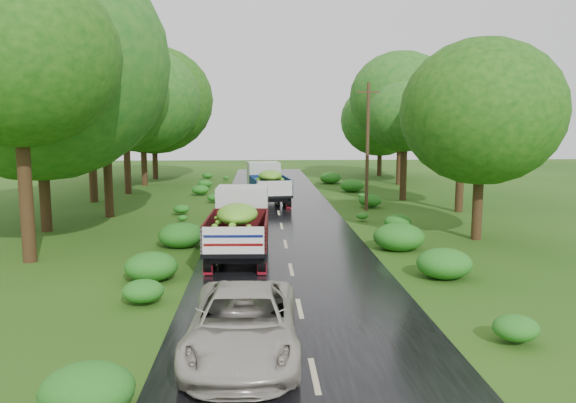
{
  "coord_description": "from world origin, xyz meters",
  "views": [
    {
      "loc": [
        -1.05,
        -14.33,
        4.92
      ],
      "look_at": [
        0.13,
        8.48,
        1.7
      ],
      "focal_mm": 35.0,
      "sensor_mm": 36.0,
      "label": 1
    }
  ],
  "objects": [
    {
      "name": "truck_far",
      "position": [
        -0.56,
        19.84,
        1.36
      ],
      "size": [
        2.72,
        5.94,
        2.41
      ],
      "rotation": [
        0.0,
        0.0,
        0.13
      ],
      "color": "black",
      "rests_on": "ground"
    },
    {
      "name": "road_lines",
      "position": [
        0.0,
        6.0,
        0.02
      ],
      "size": [
        0.12,
        69.6,
        0.0
      ],
      "color": "#BFB78C",
      "rests_on": "road"
    },
    {
      "name": "trees_right",
      "position": [
        9.43,
        24.03,
        5.72
      ],
      "size": [
        5.84,
        32.33,
        8.62
      ],
      "color": "black",
      "rests_on": "ground"
    },
    {
      "name": "road",
      "position": [
        0.0,
        5.0,
        0.01
      ],
      "size": [
        6.5,
        80.0,
        0.02
      ],
      "primitive_type": "cube",
      "color": "black",
      "rests_on": "ground"
    },
    {
      "name": "shrubs",
      "position": [
        0.0,
        14.0,
        0.35
      ],
      "size": [
        11.9,
        44.0,
        0.7
      ],
      "color": "#236B19",
      "rests_on": "ground"
    },
    {
      "name": "ground",
      "position": [
        0.0,
        0.0,
        0.0
      ],
      "size": [
        120.0,
        120.0,
        0.0
      ],
      "primitive_type": "plane",
      "color": "#1C450E",
      "rests_on": "ground"
    },
    {
      "name": "utility_pole",
      "position": [
        4.98,
        16.72,
        3.66
      ],
      "size": [
        1.25,
        0.2,
        7.11
      ],
      "rotation": [
        0.0,
        0.0,
        -0.03
      ],
      "color": "#382616",
      "rests_on": "ground"
    },
    {
      "name": "truck_near",
      "position": [
        -1.77,
        5.97,
        1.37
      ],
      "size": [
        2.21,
        5.81,
        2.42
      ],
      "rotation": [
        0.0,
        0.0,
        -0.03
      ],
      "color": "black",
      "rests_on": "ground"
    },
    {
      "name": "trees_left",
      "position": [
        -10.22,
        21.04,
        7.01
      ],
      "size": [
        6.26,
        33.91,
        9.83
      ],
      "color": "black",
      "rests_on": "ground"
    },
    {
      "name": "car",
      "position": [
        -1.41,
        -2.95,
        0.71
      ],
      "size": [
        2.43,
        5.03,
        1.38
      ],
      "primitive_type": "imported",
      "rotation": [
        0.0,
        0.0,
        -0.03
      ],
      "color": "#AEA79B",
      "rests_on": "road"
    }
  ]
}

